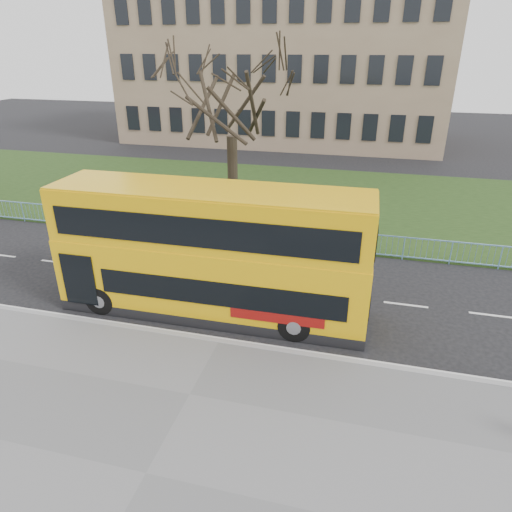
{
  "coord_description": "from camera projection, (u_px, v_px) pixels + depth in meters",
  "views": [
    {
      "loc": [
        4.17,
        -13.14,
        8.85
      ],
      "look_at": [
        0.59,
        1.0,
        2.07
      ],
      "focal_mm": 32.0,
      "sensor_mm": 36.0,
      "label": 1
    }
  ],
  "objects": [
    {
      "name": "kerb",
      "position": [
        219.0,
        342.0,
        14.82
      ],
      "size": [
        80.0,
        0.2,
        0.14
      ],
      "primitive_type": "cube",
      "color": "gray",
      "rests_on": "ground"
    },
    {
      "name": "guard_railing",
      "position": [
        273.0,
        236.0,
        21.78
      ],
      "size": [
        40.0,
        0.12,
        1.1
      ],
      "primitive_type": null,
      "color": "#7FB9E2",
      "rests_on": "ground"
    },
    {
      "name": "grass_verge",
      "position": [
        299.0,
        198.0,
        28.76
      ],
      "size": [
        80.0,
        15.4,
        0.08
      ],
      "primitive_type": "cube",
      "color": "#1D3513",
      "rests_on": "ground"
    },
    {
      "name": "bare_tree",
      "position": [
        231.0,
        119.0,
        23.41
      ],
      "size": [
        7.4,
        7.4,
        10.56
      ],
      "primitive_type": null,
      "color": "black",
      "rests_on": "grass_verge"
    },
    {
      "name": "civic_building",
      "position": [
        286.0,
        65.0,
        45.14
      ],
      "size": [
        30.0,
        15.0,
        14.0
      ],
      "primitive_type": "cube",
      "color": "#91765C",
      "rests_on": "ground"
    },
    {
      "name": "pavement",
      "position": [
        146.0,
        475.0,
        10.25
      ],
      "size": [
        80.0,
        10.5,
        0.12
      ],
      "primitive_type": "cube",
      "color": "slate",
      "rests_on": "ground"
    },
    {
      "name": "ground",
      "position": [
        233.0,
        319.0,
        16.21
      ],
      "size": [
        120.0,
        120.0,
        0.0
      ],
      "primitive_type": "plane",
      "color": "black",
      "rests_on": "ground"
    },
    {
      "name": "yellow_bus",
      "position": [
        211.0,
        249.0,
        15.71
      ],
      "size": [
        10.88,
        2.71,
        4.55
      ],
      "rotation": [
        0.0,
        0.0,
        0.01
      ],
      "color": "#FABA0A",
      "rests_on": "ground"
    }
  ]
}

